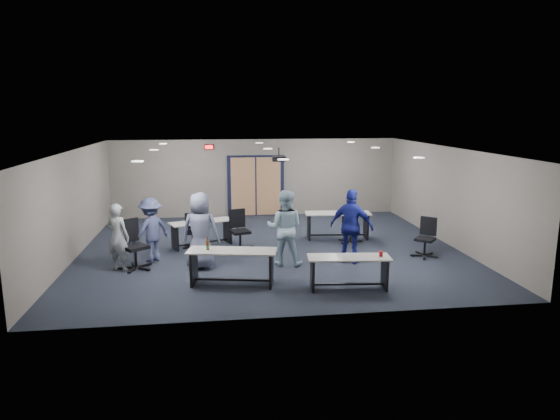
{
  "coord_description": "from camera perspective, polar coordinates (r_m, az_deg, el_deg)",
  "views": [
    {
      "loc": [
        -1.46,
        -12.91,
        3.69
      ],
      "look_at": [
        0.22,
        -0.3,
        1.14
      ],
      "focal_mm": 32.0,
      "sensor_mm": 36.0,
      "label": 1
    }
  ],
  "objects": [
    {
      "name": "chair_back_a",
      "position": [
        13.82,
        -9.97,
        -2.35
      ],
      "size": [
        0.62,
        0.62,
        0.92
      ],
      "primitive_type": null,
      "rotation": [
        0.0,
        0.0,
        0.07
      ],
      "color": "black",
      "rests_on": "floor"
    },
    {
      "name": "person_navy",
      "position": [
        12.25,
        8.18,
        -1.88
      ],
      "size": [
        1.14,
        0.97,
        1.83
      ],
      "primitive_type": "imported",
      "rotation": [
        0.0,
        0.0,
        2.55
      ],
      "color": "navy",
      "rests_on": "floor"
    },
    {
      "name": "front_wall",
      "position": [
        8.85,
        2.17,
        -4.0
      ],
      "size": [
        10.0,
        0.04,
        2.7
      ],
      "primitive_type": "cube",
      "color": "gray",
      "rests_on": "floor"
    },
    {
      "name": "table_back_left",
      "position": [
        13.91,
        -8.93,
        -2.16
      ],
      "size": [
        1.81,
        1.17,
        0.7
      ],
      "rotation": [
        0.0,
        0.0,
        0.38
      ],
      "color": "#B4B1AA",
      "rests_on": "floor"
    },
    {
      "name": "ceiling_can_lights",
      "position": [
        13.28,
        -1.28,
        6.93
      ],
      "size": [
        6.24,
        5.74,
        0.02
      ],
      "primitive_type": null,
      "color": "white",
      "rests_on": "ceiling"
    },
    {
      "name": "floor",
      "position": [
        13.51,
        -1.12,
        -4.52
      ],
      "size": [
        10.0,
        10.0,
        0.0
      ],
      "primitive_type": "plane",
      "color": "black",
      "rests_on": "ground"
    },
    {
      "name": "table_front_right",
      "position": [
        10.59,
        7.9,
        -6.43
      ],
      "size": [
        1.76,
        0.74,
        0.81
      ],
      "rotation": [
        0.0,
        0.0,
        -0.1
      ],
      "color": "#B4B1AA",
      "rests_on": "floor"
    },
    {
      "name": "right_wall",
      "position": [
        14.62,
        18.73,
        1.53
      ],
      "size": [
        0.04,
        9.0,
        2.7
      ],
      "primitive_type": "cube",
      "color": "gray",
      "rests_on": "floor"
    },
    {
      "name": "person_back",
      "position": [
        12.7,
        -14.54,
        -2.21
      ],
      "size": [
        1.16,
        1.12,
        1.59
      ],
      "primitive_type": "imported",
      "rotation": [
        0.0,
        0.0,
        3.87
      ],
      "color": "#404874",
      "rests_on": "floor"
    },
    {
      "name": "ceiling",
      "position": [
        13.03,
        -1.16,
        6.98
      ],
      "size": [
        10.0,
        9.0,
        0.04
      ],
      "primitive_type": "cube",
      "color": "silver",
      "rests_on": "back_wall"
    },
    {
      "name": "table_back_right",
      "position": [
        14.63,
        6.6,
        -1.24
      ],
      "size": [
        1.94,
        0.81,
        0.77
      ],
      "rotation": [
        0.0,
        0.0,
        -0.1
      ],
      "color": "#B4B1AA",
      "rests_on": "floor"
    },
    {
      "name": "person_plaid",
      "position": [
        11.85,
        -9.08,
        -2.35
      ],
      "size": [
        1.02,
        0.8,
        1.83
      ],
      "primitive_type": "imported",
      "rotation": [
        0.0,
        0.0,
        2.88
      ],
      "color": "slate",
      "rests_on": "floor"
    },
    {
      "name": "person_lightblue",
      "position": [
        11.99,
        0.55,
        -2.04
      ],
      "size": [
        1.05,
        0.91,
        1.83
      ],
      "primitive_type": "imported",
      "rotation": [
        0.0,
        0.0,
        2.86
      ],
      "color": "#A2C3D6",
      "rests_on": "floor"
    },
    {
      "name": "ceiling_projector",
      "position": [
        13.58,
        -0.13,
        5.91
      ],
      "size": [
        0.35,
        0.32,
        0.37
      ],
      "color": "black",
      "rests_on": "ceiling"
    },
    {
      "name": "person_gray",
      "position": [
        12.19,
        -18.04,
        -2.96
      ],
      "size": [
        0.69,
        0.61,
        1.6
      ],
      "primitive_type": "imported",
      "rotation": [
        0.0,
        0.0,
        2.67
      ],
      "color": "#959EA3",
      "rests_on": "floor"
    },
    {
      "name": "double_door",
      "position": [
        17.63,
        -2.78,
        2.72
      ],
      "size": [
        2.0,
        0.07,
        2.2
      ],
      "color": "black",
      "rests_on": "back_wall"
    },
    {
      "name": "chair_loose_left",
      "position": [
        12.19,
        -16.26,
        -3.86
      ],
      "size": [
        1.04,
        1.04,
        1.18
      ],
      "primitive_type": null,
      "rotation": [
        0.0,
        0.0,
        0.66
      ],
      "color": "black",
      "rests_on": "floor"
    },
    {
      "name": "back_wall",
      "position": [
        17.63,
        -2.8,
        3.7
      ],
      "size": [
        10.0,
        0.04,
        2.7
      ],
      "primitive_type": "cube",
      "color": "gray",
      "rests_on": "floor"
    },
    {
      "name": "chair_back_d",
      "position": [
        14.21,
        8.07,
        -1.76
      ],
      "size": [
        0.67,
        0.67,
        0.99
      ],
      "primitive_type": null,
      "rotation": [
        0.0,
        0.0,
        -0.07
      ],
      "color": "black",
      "rests_on": "floor"
    },
    {
      "name": "chair_back_b",
      "position": [
        13.41,
        -4.58,
        -2.3
      ],
      "size": [
        0.84,
        0.84,
        1.07
      ],
      "primitive_type": null,
      "rotation": [
        0.0,
        0.0,
        0.29
      ],
      "color": "black",
      "rests_on": "floor"
    },
    {
      "name": "chair_loose_right",
      "position": [
        13.25,
        16.27,
        -3.04
      ],
      "size": [
        0.89,
        0.89,
        1.01
      ],
      "primitive_type": null,
      "rotation": [
        0.0,
        0.0,
        -0.72
      ],
      "color": "black",
      "rests_on": "floor"
    },
    {
      "name": "table_front_left",
      "position": [
        10.76,
        -5.52,
        -5.8
      ],
      "size": [
        1.97,
        0.98,
        1.05
      ],
      "rotation": [
        0.0,
        0.0,
        -0.19
      ],
      "color": "#B4B1AA",
      "rests_on": "floor"
    },
    {
      "name": "exit_sign",
      "position": [
        17.4,
        -8.11,
        7.14
      ],
      "size": [
        0.32,
        0.07,
        0.18
      ],
      "color": "black",
      "rests_on": "back_wall"
    },
    {
      "name": "left_wall",
      "position": [
        13.59,
        -22.58,
        0.54
      ],
      "size": [
        0.04,
        9.0,
        2.7
      ],
      "primitive_type": "cube",
      "color": "gray",
      "rests_on": "floor"
    }
  ]
}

